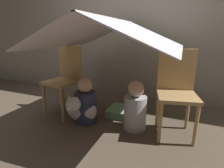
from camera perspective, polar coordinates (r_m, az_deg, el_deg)
ground_plane at (r=2.05m, az=-2.29°, el=-15.19°), size 8.80×8.80×0.00m
wall_back at (r=2.92m, az=7.91°, el=19.67°), size 7.00×0.05×2.50m
chair_left at (r=2.42m, az=-15.05°, el=2.26°), size 0.45×0.45×0.91m
chair_right at (r=1.96m, az=20.31°, el=-1.49°), size 0.46×0.46×0.91m
sheet_canopy at (r=1.94m, az=0.00°, el=16.25°), size 1.44×1.44×0.32m
person_front at (r=2.18m, az=-8.55°, el=-6.31°), size 0.27×0.27×0.56m
person_second at (r=2.00m, az=7.58°, el=-8.03°), size 0.25×0.25×0.57m
dog at (r=2.18m, az=-10.43°, el=-7.93°), size 0.41×0.38×0.40m
floor_cushion at (r=2.38m, az=3.95°, el=-9.11°), size 0.41×0.33×0.10m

